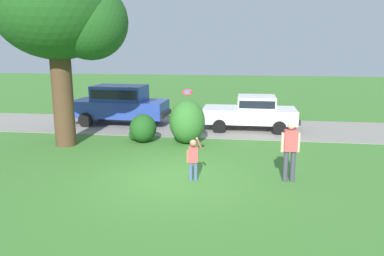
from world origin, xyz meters
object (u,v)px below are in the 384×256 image
at_px(adult_onlooker, 290,148).
at_px(child_thrower, 193,156).
at_px(oak_tree_large, 62,12).
at_px(parked_suv, 120,103).
at_px(frisbee, 187,92).
at_px(parked_sedan, 251,111).

bearing_deg(adult_onlooker, child_thrower, -173.44).
bearing_deg(oak_tree_large, adult_onlooker, -20.75).
xyz_separation_m(parked_suv, child_thrower, (4.61, -7.35, -0.36)).
height_order(child_thrower, frisbee, frisbee).
xyz_separation_m(oak_tree_large, adult_onlooker, (7.98, -3.02, -3.99)).
relative_size(parked_sedan, adult_onlooker, 2.53).
relative_size(oak_tree_large, frisbee, 25.12).
distance_m(parked_suv, child_thrower, 8.69).
bearing_deg(parked_suv, parked_sedan, -2.70).
height_order(parked_sedan, child_thrower, parked_sedan).
relative_size(child_thrower, adult_onlooker, 0.74).
distance_m(parked_suv, adult_onlooker, 10.15).
xyz_separation_m(parked_suv, frisbee, (4.41, -7.14, 1.44)).
xyz_separation_m(frisbee, adult_onlooker, (2.89, 0.10, -1.54)).
height_order(parked_sedan, parked_suv, parked_suv).
bearing_deg(parked_suv, oak_tree_large, -99.43).
height_order(parked_suv, child_thrower, parked_suv).
height_order(oak_tree_large, parked_sedan, oak_tree_large).
distance_m(oak_tree_large, adult_onlooker, 9.42).
xyz_separation_m(child_thrower, frisbee, (-0.20, 0.21, 1.80)).
bearing_deg(child_thrower, adult_onlooker, 6.56).
height_order(parked_suv, adult_onlooker, parked_suv).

